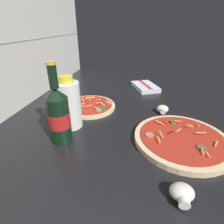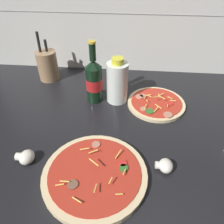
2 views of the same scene
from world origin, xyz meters
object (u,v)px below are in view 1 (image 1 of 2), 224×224
Objects in this scene: oil_bottle at (69,104)px; mushroom_right at (163,109)px; pizza_far at (90,106)px; beer_bottle at (59,115)px; pizza_near at (181,139)px; dish_towel at (145,87)px; mushroom_left at (182,193)px.

mushroom_right is (16.58, -34.45, -6.97)cm from oil_bottle.
beer_bottle is at bearing 176.30° from pizza_far.
beer_bottle reaches higher than pizza_near.
dish_towel is (50.41, 11.82, 0.18)cm from pizza_near.
dish_towel is at bearing 13.20° from pizza_near.
pizza_far is 32.15cm from mushroom_right.
pizza_near is 5.77× the size of mushroom_right.
dish_towel is at bearing 13.86° from mushroom_right.
pizza_far is 4.48× the size of mushroom_right.
beer_bottle is (-5.77, 38.12, 8.29)cm from pizza_near.
mushroom_left is at bearing -125.53° from oil_bottle.
mushroom_right is at bearing -166.14° from dish_towel.
pizza_far is 26.91cm from beer_bottle.
pizza_far is 52.84cm from mushroom_left.
beer_bottle is 62.55cm from dish_towel.
pizza_near is at bearing -118.40° from pizza_far.
mushroom_right is 31.25cm from dish_towel.
oil_bottle is 54.63cm from dish_towel.
mushroom_left is (-41.36, -32.87, 1.02)cm from pizza_far.
mushroom_right is (41.71, 0.73, -0.12)cm from mushroom_left.
beer_bottle is at bearing 154.91° from dish_towel.
beer_bottle is (-25.49, 1.65, 8.49)cm from pizza_far.
pizza_near reaches higher than dish_towel.
oil_bottle is at bearing 84.86° from pizza_near.
pizza_near reaches higher than pizza_far.
oil_bottle reaches higher than dish_towel.
beer_bottle reaches higher than pizza_far.
beer_bottle reaches higher than oil_bottle.
mushroom_right is at bearing -52.59° from beer_bottle.
pizza_near is 20.55cm from mushroom_right.
mushroom_left is at bearing -114.69° from beer_bottle.
beer_bottle reaches higher than dish_towel.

